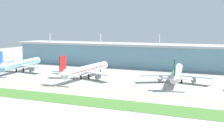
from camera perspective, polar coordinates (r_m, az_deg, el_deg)
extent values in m
plane|color=#A8A59E|center=(181.85, 0.22, -3.88)|extent=(600.00, 600.00, 0.00)
cube|color=#6693A8|center=(280.23, 8.82, 2.30)|extent=(280.00, 28.00, 19.45)
cube|color=#B2B2B7|center=(279.36, 8.86, 4.46)|extent=(288.00, 34.00, 1.80)
cylinder|color=silver|center=(321.09, -11.21, 5.84)|extent=(0.90, 0.90, 9.00)
cylinder|color=silver|center=(293.01, -2.10, 5.78)|extent=(0.90, 0.90, 9.00)
cylinder|color=silver|center=(273.66, 8.59, 5.53)|extent=(0.90, 0.90, 9.00)
cylinder|color=#9ED1EA|center=(267.57, -16.12, 1.10)|extent=(13.67, 54.43, 5.80)
cone|color=#9ED1EA|center=(292.68, -13.19, 1.79)|extent=(6.04, 4.76, 5.51)
cube|color=#2D5BB7|center=(242.48, -19.72, 2.06)|extent=(1.63, 6.43, 9.50)
cube|color=#9ED1EA|center=(239.74, -18.63, 0.44)|extent=(10.36, 4.63, 0.36)
cube|color=#B7BABF|center=(270.43, -18.77, 0.78)|extent=(24.14, 18.01, 0.70)
cylinder|color=gray|center=(271.32, -18.36, 0.23)|extent=(3.82, 4.92, 3.20)
cube|color=#B7BABF|center=(257.93, -14.33, 0.62)|extent=(24.93, 12.25, 0.70)
cylinder|color=gray|center=(260.13, -14.38, 0.06)|extent=(3.82, 4.92, 3.20)
cylinder|color=black|center=(285.59, -13.99, 0.66)|extent=(0.70, 0.70, 3.60)
cylinder|color=black|center=(267.30, -17.00, 0.04)|extent=(1.10, 1.10, 3.60)
cylinder|color=black|center=(263.98, -15.82, -0.01)|extent=(1.10, 1.10, 3.60)
cube|color=#2D5BB7|center=(267.53, -16.12, 1.19)|extent=(12.91, 49.08, 0.60)
cylinder|color=white|center=(224.73, -4.61, 0.10)|extent=(7.47, 56.90, 5.80)
cone|color=white|center=(251.32, -1.18, 0.98)|extent=(5.63, 4.16, 5.51)
cone|color=white|center=(198.21, -9.10, -0.71)|extent=(5.12, 6.77, 5.72)
cube|color=red|center=(198.15, -8.98, 1.17)|extent=(0.89, 6.42, 9.50)
cube|color=white|center=(201.76, -10.32, -0.64)|extent=(10.09, 3.49, 0.36)
cube|color=white|center=(195.65, -7.69, -0.86)|extent=(10.09, 3.49, 0.36)
cube|color=#B7BABF|center=(227.35, -7.79, -0.19)|extent=(24.87, 14.71, 0.70)
cylinder|color=gray|center=(228.33, -7.33, -0.85)|extent=(3.33, 4.59, 3.20)
cube|color=#B7BABF|center=(215.39, -2.41, -0.58)|extent=(24.71, 15.87, 0.70)
cylinder|color=gray|center=(217.64, -2.51, -1.24)|extent=(3.33, 4.59, 3.20)
cylinder|color=black|center=(243.92, -2.13, -0.36)|extent=(0.70, 0.70, 3.60)
cylinder|color=black|center=(224.47, -5.69, -1.14)|extent=(1.10, 1.10, 3.60)
cylinder|color=black|center=(221.30, -4.26, -1.25)|extent=(1.10, 1.10, 3.60)
cube|color=red|center=(224.67, -4.61, 0.20)|extent=(7.34, 51.23, 0.60)
cylinder|color=silver|center=(213.74, 11.74, -0.46)|extent=(14.59, 56.70, 5.80)
cone|color=silver|center=(243.68, 12.08, 0.57)|extent=(6.07, 4.82, 5.51)
cone|color=silver|center=(182.73, 11.28, -1.52)|extent=(5.91, 7.32, 5.72)
cube|color=#146B38|center=(182.76, 11.36, 0.53)|extent=(1.70, 6.43, 9.50)
cube|color=silver|center=(183.61, 9.58, -1.49)|extent=(10.38, 4.73, 0.36)
cube|color=silver|center=(183.06, 13.01, -1.62)|extent=(10.38, 4.73, 0.36)
cube|color=#B7BABF|center=(210.44, 8.41, -0.87)|extent=(24.07, 18.20, 0.70)
cylinder|color=gray|center=(212.19, 8.75, -1.57)|extent=(3.87, 4.95, 3.20)
cube|color=#B7BABF|center=(209.39, 14.95, -1.11)|extent=(24.91, 12.01, 0.70)
cylinder|color=gray|center=(211.26, 14.60, -1.78)|extent=(3.87, 4.95, 3.20)
cylinder|color=black|center=(235.38, 11.95, -0.84)|extent=(0.70, 0.70, 3.60)
cylinder|color=black|center=(211.69, 10.80, -1.81)|extent=(1.10, 1.10, 3.60)
cylinder|color=black|center=(211.42, 12.53, -1.87)|extent=(1.10, 1.10, 3.60)
cube|color=#146B38|center=(213.68, 11.74, -0.36)|extent=(13.75, 51.13, 0.60)
cube|color=yellow|center=(216.30, -17.78, -2.32)|extent=(28.00, 0.70, 0.04)
cube|color=yellow|center=(195.85, -10.25, -3.13)|extent=(28.00, 0.70, 0.04)
cube|color=yellow|center=(179.56, -1.15, -4.03)|extent=(28.00, 0.70, 0.04)
cube|color=yellow|center=(168.64, 9.46, -4.94)|extent=(28.00, 0.70, 0.04)
cube|color=#477A33|center=(157.51, -3.74, -5.77)|extent=(300.00, 18.00, 0.10)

